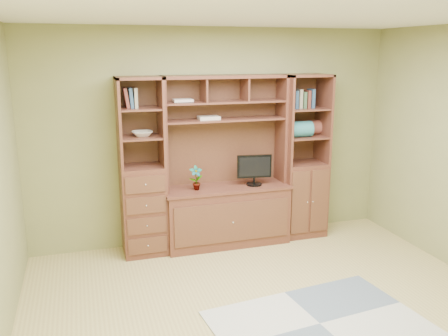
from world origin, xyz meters
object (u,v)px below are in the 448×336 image
object	(u,v)px
center_hutch	(227,163)
monitor	(254,164)
left_tower	(142,168)
right_tower	(303,157)

from	to	relation	value
center_hutch	monitor	world-z (taller)	center_hutch
center_hutch	left_tower	xyz separation A→B (m)	(-1.00, 0.04, 0.00)
center_hutch	left_tower	distance (m)	1.00
left_tower	monitor	size ratio (longest dim) A/B	3.97
left_tower	right_tower	world-z (taller)	same
center_hutch	right_tower	size ratio (longest dim) A/B	1.00
center_hutch	monitor	bearing A→B (deg)	-5.89
monitor	center_hutch	bearing A→B (deg)	-177.70
center_hutch	left_tower	size ratio (longest dim) A/B	1.00
left_tower	monitor	distance (m)	1.34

